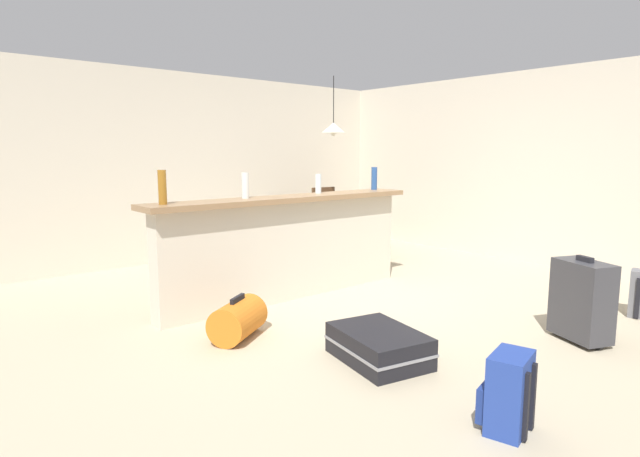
{
  "coord_description": "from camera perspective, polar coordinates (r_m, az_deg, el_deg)",
  "views": [
    {
      "loc": [
        -3.49,
        -3.5,
        1.45
      ],
      "look_at": [
        0.1,
        0.68,
        0.64
      ],
      "focal_mm": 29.1,
      "sensor_mm": 36.0,
      "label": 1
    }
  ],
  "objects": [
    {
      "name": "dining_chair_near_partition",
      "position": [
        7.05,
        4.76,
        0.73
      ],
      "size": [
        0.45,
        0.45,
        0.93
      ],
      "color": "#4C331E",
      "rests_on": "ground_plane"
    },
    {
      "name": "duffel_bag_orange",
      "position": [
        4.17,
        -9.01,
        -9.88
      ],
      "size": [
        0.57,
        0.51,
        0.34
      ],
      "color": "orange",
      "rests_on": "ground_plane"
    },
    {
      "name": "pendant_lamp",
      "position": [
        7.4,
        1.49,
        11.02
      ],
      "size": [
        0.34,
        0.34,
        0.82
      ],
      "color": "black"
    },
    {
      "name": "ground_plane",
      "position": [
        5.16,
        4.18,
        -8.24
      ],
      "size": [
        13.0,
        13.0,
        0.05
      ],
      "primitive_type": "cube",
      "color": "#BCAD8E"
    },
    {
      "name": "bottle_clear",
      "position": [
        5.43,
        -0.19,
        4.96
      ],
      "size": [
        0.06,
        0.06,
        0.2
      ],
      "primitive_type": "cylinder",
      "color": "silver",
      "rests_on": "bar_countertop"
    },
    {
      "name": "dining_table",
      "position": [
        7.45,
        2.2,
        2.17
      ],
      "size": [
        1.1,
        0.8,
        0.74
      ],
      "color": "#332319",
      "rests_on": "ground_plane"
    },
    {
      "name": "bottle_white",
      "position": [
        4.87,
        -8.23,
        4.7
      ],
      "size": [
        0.07,
        0.07,
        0.24
      ],
      "primitive_type": "cylinder",
      "color": "silver",
      "rests_on": "bar_countertop"
    },
    {
      "name": "suitcase_upright_charcoal",
      "position": [
        4.48,
        26.85,
        -7.02
      ],
      "size": [
        0.39,
        0.5,
        0.67
      ],
      "color": "#38383D",
      "rests_on": "ground_plane"
    },
    {
      "name": "partition_half_wall",
      "position": [
        5.17,
        -3.42,
        -2.37
      ],
      "size": [
        2.8,
        0.2,
        0.97
      ],
      "primitive_type": "cube",
      "color": "beige",
      "rests_on": "ground_plane"
    },
    {
      "name": "wall_right",
      "position": [
        7.57,
        19.35,
        6.39
      ],
      "size": [
        0.1,
        6.0,
        2.5
      ],
      "primitive_type": "cube",
      "color": "beige",
      "rests_on": "ground_plane"
    },
    {
      "name": "backpack_blue",
      "position": [
        3.0,
        19.95,
        -16.69
      ],
      "size": [
        0.32,
        0.29,
        0.42
      ],
      "color": "#233D93",
      "rests_on": "ground_plane"
    },
    {
      "name": "wall_back",
      "position": [
        7.43,
        -12.62,
        6.63
      ],
      "size": [
        6.6,
        0.1,
        2.5
      ],
      "primitive_type": "cube",
      "color": "beige",
      "rests_on": "ground_plane"
    },
    {
      "name": "dining_chair_far_side",
      "position": [
        7.94,
        -0.05,
        1.61
      ],
      "size": [
        0.44,
        0.44,
        0.93
      ],
      "color": "#4C331E",
      "rests_on": "ground_plane"
    },
    {
      "name": "bottle_amber",
      "position": [
        4.44,
        -16.95,
        4.36
      ],
      "size": [
        0.07,
        0.07,
        0.28
      ],
      "primitive_type": "cylinder",
      "color": "#9E661E",
      "rests_on": "bar_countertop"
    },
    {
      "name": "bottle_blue",
      "position": [
        6.0,
        5.98,
        5.5
      ],
      "size": [
        0.07,
        0.07,
        0.26
      ],
      "primitive_type": "cylinder",
      "color": "#284C89",
      "rests_on": "bar_countertop"
    },
    {
      "name": "bar_countertop",
      "position": [
        5.1,
        -3.47,
        3.29
      ],
      "size": [
        2.96,
        0.4,
        0.05
      ],
      "primitive_type": "cube",
      "color": "#93704C",
      "rests_on": "partition_half_wall"
    },
    {
      "name": "suitcase_flat_black",
      "position": [
        3.74,
        6.45,
        -12.66
      ],
      "size": [
        0.63,
        0.88,
        0.22
      ],
      "color": "black",
      "rests_on": "ground_plane"
    }
  ]
}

